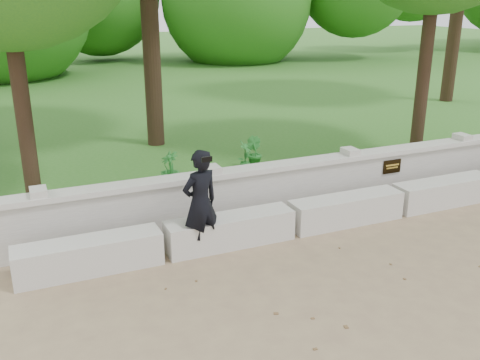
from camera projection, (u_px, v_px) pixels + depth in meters
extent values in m
cube|color=#2D661E|center=(180.00, 92.00, 19.41)|extent=(40.00, 22.00, 0.25)
cube|color=beige|center=(89.00, 256.00, 7.00)|extent=(1.90, 0.45, 0.45)
cube|color=beige|center=(230.00, 230.00, 7.75)|extent=(1.90, 0.45, 0.45)
cube|color=beige|center=(346.00, 210.00, 8.50)|extent=(1.90, 0.45, 0.45)
cube|color=beige|center=(443.00, 192.00, 9.25)|extent=(1.90, 0.45, 0.45)
cube|color=beige|center=(372.00, 178.00, 9.42)|extent=(12.50, 0.25, 0.82)
cube|color=beige|center=(374.00, 153.00, 9.28)|extent=(12.50, 0.35, 0.08)
cube|color=black|center=(392.00, 167.00, 9.35)|extent=(0.36, 0.02, 0.24)
imported|color=black|center=(200.00, 203.00, 7.31)|extent=(0.64, 0.50, 1.52)
cube|color=black|center=(207.00, 159.00, 6.81)|extent=(0.14, 0.06, 0.07)
cylinder|color=#382619|center=(20.00, 90.00, 8.10)|extent=(0.25, 0.25, 3.70)
cylinder|color=#382619|center=(150.00, 16.00, 11.28)|extent=(0.38, 0.38, 5.59)
cylinder|color=#382619|center=(426.00, 57.00, 10.97)|extent=(0.27, 0.27, 4.03)
cylinder|color=#382619|center=(458.00, 4.00, 16.26)|extent=(0.40, 0.40, 5.90)
imported|color=#26712A|center=(245.00, 156.00, 10.21)|extent=(0.37, 0.38, 0.60)
imported|color=#26712A|center=(254.00, 153.00, 10.38)|extent=(0.37, 0.41, 0.62)
imported|color=#26712A|center=(170.00, 169.00, 9.41)|extent=(0.40, 0.43, 0.62)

